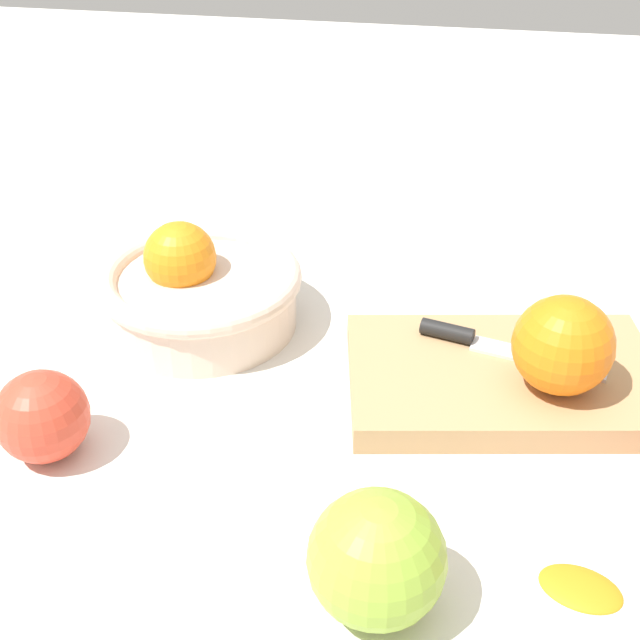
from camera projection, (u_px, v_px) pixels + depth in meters
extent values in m
plane|color=silver|center=(400.00, 397.00, 0.68)|extent=(2.40, 2.40, 0.00)
cylinder|color=beige|center=(202.00, 301.00, 0.76)|extent=(0.17, 0.17, 0.05)
torus|color=beige|center=(200.00, 278.00, 0.75)|extent=(0.18, 0.18, 0.02)
sphere|color=orange|center=(180.00, 258.00, 0.75)|extent=(0.06, 0.06, 0.06)
cube|color=tan|center=(503.00, 378.00, 0.68)|extent=(0.27, 0.20, 0.02)
sphere|color=orange|center=(563.00, 345.00, 0.64)|extent=(0.08, 0.08, 0.08)
cube|color=silver|center=(538.00, 358.00, 0.68)|extent=(0.11, 0.05, 0.00)
cylinder|color=black|center=(447.00, 331.00, 0.71)|extent=(0.05, 0.02, 0.01)
sphere|color=#8EB738|center=(377.00, 559.00, 0.49)|extent=(0.08, 0.08, 0.08)
sphere|color=#D6422D|center=(42.00, 416.00, 0.61)|extent=(0.07, 0.07, 0.07)
ellipsoid|color=orange|center=(582.00, 585.00, 0.52)|extent=(0.06, 0.05, 0.01)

